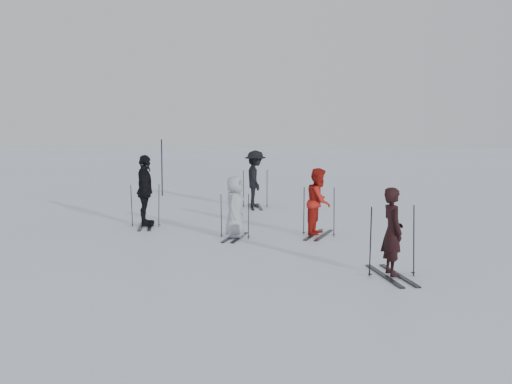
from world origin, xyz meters
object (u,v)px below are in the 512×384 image
skier_red (319,203)px  skier_uphill_left (145,191)px  skier_uphill_far (255,179)px  skier_grey (235,208)px  skier_near_dark (392,233)px  piste_marker (162,168)px

skier_red → skier_uphill_left: size_ratio=0.86×
skier_uphill_far → skier_grey: bearing=170.9°
skier_near_dark → skier_red: skier_red is taller
skier_uphill_far → piste_marker: (-3.80, 3.33, 0.16)m
skier_near_dark → skier_red: size_ratio=0.97×
skier_grey → piste_marker: piste_marker is taller
skier_near_dark → skier_uphill_left: size_ratio=0.84×
skier_red → piste_marker: piste_marker is taller
skier_near_dark → skier_grey: bearing=28.1°
skier_red → skier_grey: skier_red is taller
skier_near_dark → skier_uphill_far: 10.24m
piste_marker → skier_grey: bearing=-69.0°
skier_red → skier_uphill_left: bearing=92.5°
skier_near_dark → skier_uphill_left: bearing=34.9°
skier_red → piste_marker: size_ratio=0.76×
skier_grey → skier_uphill_left: 3.07m
skier_uphill_left → skier_uphill_far: size_ratio=1.02×
skier_near_dark → skier_uphill_far: bearing=5.4°
skier_near_dark → piste_marker: bearing=15.9°
piste_marker → skier_uphill_left: bearing=-82.8°
skier_uphill_left → skier_grey: bearing=-131.3°
skier_uphill_far → piste_marker: size_ratio=0.86×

